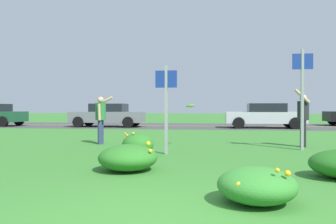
{
  "coord_description": "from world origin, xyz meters",
  "views": [
    {
      "loc": [
        0.47,
        -3.37,
        1.2
      ],
      "look_at": [
        -0.88,
        6.5,
        1.07
      ],
      "focal_mm": 37.06,
      "sensor_mm": 36.0,
      "label": 1
    }
  ],
  "objects_px": {
    "sign_post_near_path": "(166,100)",
    "person_thrower_green_shirt": "(101,116)",
    "person_catcher_dark_shirt": "(303,115)",
    "car_gray_center_right": "(108,115)",
    "frisbee_lime": "(190,106)",
    "sign_post_by_roadside": "(302,89)",
    "car_silver_center_left": "(265,115)"
  },
  "relations": [
    {
      "from": "sign_post_by_roadside",
      "to": "person_catcher_dark_shirt",
      "type": "xyz_separation_m",
      "value": [
        0.22,
        0.83,
        -0.75
      ]
    },
    {
      "from": "person_catcher_dark_shirt",
      "to": "car_gray_center_right",
      "type": "distance_m",
      "value": 13.63
    },
    {
      "from": "person_thrower_green_shirt",
      "to": "person_catcher_dark_shirt",
      "type": "relative_size",
      "value": 0.9
    },
    {
      "from": "sign_post_near_path",
      "to": "sign_post_by_roadside",
      "type": "height_order",
      "value": "sign_post_by_roadside"
    },
    {
      "from": "person_thrower_green_shirt",
      "to": "person_catcher_dark_shirt",
      "type": "xyz_separation_m",
      "value": [
        6.39,
        0.03,
        0.03
      ]
    },
    {
      "from": "car_gray_center_right",
      "to": "person_thrower_green_shirt",
      "type": "bearing_deg",
      "value": -73.58
    },
    {
      "from": "frisbee_lime",
      "to": "person_thrower_green_shirt",
      "type": "bearing_deg",
      "value": 175.35
    },
    {
      "from": "person_catcher_dark_shirt",
      "to": "car_gray_center_right",
      "type": "bearing_deg",
      "value": 133.21
    },
    {
      "from": "sign_post_near_path",
      "to": "car_gray_center_right",
      "type": "distance_m",
      "value": 13.27
    },
    {
      "from": "sign_post_near_path",
      "to": "frisbee_lime",
      "type": "xyz_separation_m",
      "value": [
        0.48,
        1.9,
        -0.15
      ]
    },
    {
      "from": "person_catcher_dark_shirt",
      "to": "car_gray_center_right",
      "type": "xyz_separation_m",
      "value": [
        -9.33,
        9.93,
        -0.22
      ]
    },
    {
      "from": "sign_post_by_roadside",
      "to": "car_gray_center_right",
      "type": "relative_size",
      "value": 0.63
    },
    {
      "from": "sign_post_near_path",
      "to": "car_silver_center_left",
      "type": "xyz_separation_m",
      "value": [
        4.15,
        12.1,
        -0.65
      ]
    },
    {
      "from": "sign_post_near_path",
      "to": "person_thrower_green_shirt",
      "type": "relative_size",
      "value": 1.44
    },
    {
      "from": "car_silver_center_left",
      "to": "car_gray_center_right",
      "type": "bearing_deg",
      "value": 180.0
    },
    {
      "from": "sign_post_by_roadside",
      "to": "person_catcher_dark_shirt",
      "type": "height_order",
      "value": "sign_post_by_roadside"
    },
    {
      "from": "frisbee_lime",
      "to": "car_silver_center_left",
      "type": "relative_size",
      "value": 0.06
    },
    {
      "from": "sign_post_near_path",
      "to": "car_gray_center_right",
      "type": "relative_size",
      "value": 0.51
    },
    {
      "from": "frisbee_lime",
      "to": "sign_post_by_roadside",
      "type": "bearing_deg",
      "value": -9.88
    },
    {
      "from": "person_thrower_green_shirt",
      "to": "car_gray_center_right",
      "type": "xyz_separation_m",
      "value": [
        -2.94,
        9.96,
        -0.19
      ]
    },
    {
      "from": "sign_post_by_roadside",
      "to": "frisbee_lime",
      "type": "relative_size",
      "value": 10.54
    },
    {
      "from": "sign_post_near_path",
      "to": "car_gray_center_right",
      "type": "xyz_separation_m",
      "value": [
        -5.42,
        12.1,
        -0.65
      ]
    },
    {
      "from": "frisbee_lime",
      "to": "car_gray_center_right",
      "type": "height_order",
      "value": "car_gray_center_right"
    },
    {
      "from": "person_catcher_dark_shirt",
      "to": "frisbee_lime",
      "type": "relative_size",
      "value": 6.54
    },
    {
      "from": "person_catcher_dark_shirt",
      "to": "car_silver_center_left",
      "type": "distance_m",
      "value": 9.94
    },
    {
      "from": "sign_post_near_path",
      "to": "person_catcher_dark_shirt",
      "type": "height_order",
      "value": "sign_post_near_path"
    },
    {
      "from": "person_catcher_dark_shirt",
      "to": "car_silver_center_left",
      "type": "bearing_deg",
      "value": 88.62
    },
    {
      "from": "sign_post_by_roadside",
      "to": "car_gray_center_right",
      "type": "height_order",
      "value": "sign_post_by_roadside"
    },
    {
      "from": "car_silver_center_left",
      "to": "sign_post_by_roadside",
      "type": "bearing_deg",
      "value": -92.45
    },
    {
      "from": "person_catcher_dark_shirt",
      "to": "car_silver_center_left",
      "type": "height_order",
      "value": "person_catcher_dark_shirt"
    },
    {
      "from": "sign_post_near_path",
      "to": "person_catcher_dark_shirt",
      "type": "relative_size",
      "value": 1.29
    },
    {
      "from": "person_thrower_green_shirt",
      "to": "person_catcher_dark_shirt",
      "type": "bearing_deg",
      "value": 0.28
    }
  ]
}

